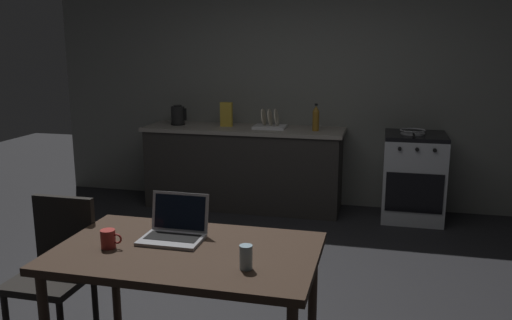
# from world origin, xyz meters

# --- Properties ---
(ground_plane) EXTENTS (12.00, 12.00, 0.00)m
(ground_plane) POSITION_xyz_m (0.00, 0.00, 0.00)
(ground_plane) COLOR black
(back_wall) EXTENTS (6.40, 0.10, 2.59)m
(back_wall) POSITION_xyz_m (0.30, 2.57, 1.30)
(back_wall) COLOR slate
(back_wall) RESTS_ON ground_plane
(kitchen_counter) EXTENTS (2.16, 0.64, 0.89)m
(kitchen_counter) POSITION_xyz_m (-0.61, 2.22, 0.44)
(kitchen_counter) COLOR #282623
(kitchen_counter) RESTS_ON ground_plane
(stove_oven) EXTENTS (0.60, 0.62, 0.89)m
(stove_oven) POSITION_xyz_m (1.18, 2.22, 0.44)
(stove_oven) COLOR #B7BABF
(stove_oven) RESTS_ON ground_plane
(dining_table) EXTENTS (1.32, 0.80, 0.75)m
(dining_table) POSITION_xyz_m (-0.09, -0.87, 0.68)
(dining_table) COLOR #332319
(dining_table) RESTS_ON ground_plane
(chair) EXTENTS (0.40, 0.40, 0.90)m
(chair) POSITION_xyz_m (-0.94, -0.74, 0.52)
(chair) COLOR black
(chair) RESTS_ON ground_plane
(laptop) EXTENTS (0.32, 0.26, 0.22)m
(laptop) POSITION_xyz_m (-0.20, -0.75, 0.80)
(laptop) COLOR #99999E
(laptop) RESTS_ON dining_table
(electric_kettle) EXTENTS (0.18, 0.16, 0.22)m
(electric_kettle) POSITION_xyz_m (-1.37, 2.22, 0.99)
(electric_kettle) COLOR black
(electric_kettle) RESTS_ON kitchen_counter
(bottle) EXTENTS (0.07, 0.07, 0.28)m
(bottle) POSITION_xyz_m (0.17, 2.17, 1.02)
(bottle) COLOR #8C601E
(bottle) RESTS_ON kitchen_counter
(frying_pan) EXTENTS (0.25, 0.42, 0.05)m
(frying_pan) POSITION_xyz_m (1.14, 2.19, 0.91)
(frying_pan) COLOR gray
(frying_pan) RESTS_ON stove_oven
(coffee_mug) EXTENTS (0.11, 0.07, 0.09)m
(coffee_mug) POSITION_xyz_m (-0.48, -0.95, 0.80)
(coffee_mug) COLOR #9E2D28
(coffee_mug) RESTS_ON dining_table
(drinking_glass) EXTENTS (0.06, 0.06, 0.11)m
(drinking_glass) POSITION_xyz_m (0.26, -1.03, 0.81)
(drinking_glass) COLOR #99B7C6
(drinking_glass) RESTS_ON dining_table
(cereal_box) EXTENTS (0.13, 0.05, 0.26)m
(cereal_box) POSITION_xyz_m (-0.81, 2.24, 1.02)
(cereal_box) COLOR gold
(cereal_box) RESTS_ON kitchen_counter
(dish_rack) EXTENTS (0.34, 0.26, 0.21)m
(dish_rack) POSITION_xyz_m (-0.32, 2.22, 0.93)
(dish_rack) COLOR silver
(dish_rack) RESTS_ON kitchen_counter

